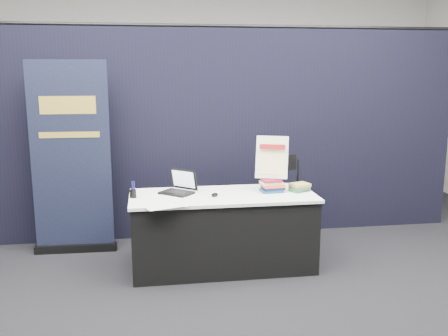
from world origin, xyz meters
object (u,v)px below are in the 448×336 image
Objects in this scene: book_stack_short at (299,187)px; stacking_chair at (283,200)px; display_table at (223,231)px; info_sign at (272,158)px; laptop at (176,188)px; book_stack_tall at (272,185)px; pullup_banner at (72,170)px.

book_stack_short is 0.43m from stacking_chair.
book_stack_short is at bearing 0.53° from display_table.
info_sign reaches higher than display_table.
laptop is at bearing -164.55° from info_sign.
book_stack_tall reaches higher than book_stack_short.
pullup_banner is at bearing -177.68° from info_sign.
stacking_chair is (0.70, 0.36, 0.19)m from display_table.
pullup_banner is 2.00× the size of stacking_chair.
stacking_chair is at bearing 76.54° from info_sign.
info_sign is 0.42× the size of stacking_chair.
display_table is 0.88× the size of pullup_banner.
pullup_banner reaches higher than book_stack_tall.
book_stack_short is (0.27, -0.01, -0.03)m from book_stack_tall.
laptop is 1.22m from book_stack_short.
display_table is 8.76× the size of book_stack_tall.
display_table is 0.63m from laptop.
book_stack_tall is 0.47m from stacking_chair.
stacking_chair is (1.15, 0.24, -0.24)m from laptop.
stacking_chair is (0.21, 0.32, -0.52)m from info_sign.
book_stack_tall is at bearing 177.66° from book_stack_short.
pullup_banner reaches higher than display_table.
book_stack_short reaches higher than display_table.
info_sign is (-0.27, 0.04, 0.30)m from book_stack_short.
laptop reaches higher than book_stack_short.
info_sign is at bearing 171.33° from book_stack_short.
book_stack_tall is 0.48× the size of info_sign.
stacking_chair is at bearing 100.49° from book_stack_short.
display_table is 0.87m from info_sign.
info_sign reaches higher than book_stack_short.
display_table is 4.18× the size of info_sign.
pullup_banner is at bearing 155.65° from display_table.
pullup_banner is at bearing 153.57° from stacking_chair.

